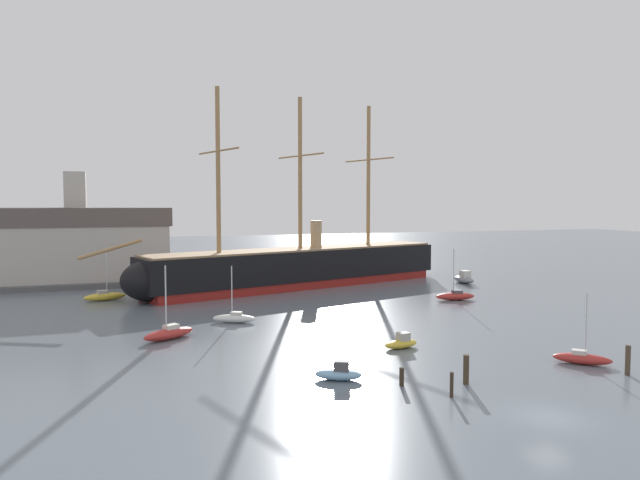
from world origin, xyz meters
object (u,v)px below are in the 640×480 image
at_px(mooring_piling_right_pair, 452,385).
at_px(sailboat_mid_left, 169,333).
at_px(mooring_piling_left_pair, 628,360).
at_px(motorboat_foreground_left, 339,373).
at_px(mooring_piling_nearest, 402,377).
at_px(sailboat_alongside_bow, 234,318).
at_px(dockside_warehouse_left, 17,247).
at_px(sailboat_foreground_right, 582,358).
at_px(sailboat_alongside_stern, 455,296).
at_px(motorboat_far_right, 464,279).
at_px(sailboat_far_left, 105,296).
at_px(motorboat_distant_centre, 293,278).
at_px(motorboat_near_centre, 401,343).
at_px(tall_ship, 300,266).
at_px(mooring_piling_midwater, 466,370).

bearing_deg(mooring_piling_right_pair, sailboat_mid_left, 125.37).
bearing_deg(mooring_piling_left_pair, motorboat_foreground_left, 164.08).
distance_m(motorboat_foreground_left, mooring_piling_nearest, 4.57).
xyz_separation_m(sailboat_mid_left, sailboat_alongside_bow, (7.25, 5.49, -0.08)).
distance_m(mooring_piling_left_pair, dockside_warehouse_left, 84.76).
height_order(motorboat_foreground_left, sailboat_foreground_right, sailboat_foreground_right).
distance_m(sailboat_alongside_stern, mooring_piling_nearest, 38.04).
distance_m(mooring_piling_nearest, mooring_piling_left_pair, 17.40).
distance_m(sailboat_alongside_stern, motorboat_far_right, 17.15).
distance_m(sailboat_far_left, mooring_piling_right_pair, 53.20).
distance_m(motorboat_far_right, motorboat_distant_centre, 27.46).
xyz_separation_m(motorboat_near_centre, mooring_piling_right_pair, (-2.83, -12.75, 0.35)).
xyz_separation_m(motorboat_near_centre, sailboat_mid_left, (-19.14, 10.23, 0.11)).
bearing_deg(tall_ship, motorboat_far_right, -10.32).
bearing_deg(mooring_piling_left_pair, sailboat_alongside_bow, 130.29).
relative_size(motorboat_far_right, mooring_piling_right_pair, 2.93).
xyz_separation_m(motorboat_far_right, mooring_piling_right_pair, (-31.58, -47.04, 0.12)).
bearing_deg(sailboat_alongside_bow, motorboat_foreground_left, -81.54).
relative_size(sailboat_far_left, mooring_piling_midwater, 3.34).
bearing_deg(sailboat_foreground_right, mooring_piling_right_pair, -166.14).
xyz_separation_m(mooring_piling_midwater, dockside_warehouse_left, (-38.09, 65.68, 4.98)).
bearing_deg(tall_ship, mooring_piling_right_pair, -96.13).
relative_size(sailboat_foreground_right, motorboat_far_right, 1.17).
bearing_deg(mooring_piling_nearest, dockside_warehouse_left, 117.53).
distance_m(sailboat_far_left, mooring_piling_nearest, 49.41).
relative_size(sailboat_alongside_bow, motorboat_far_right, 1.24).
relative_size(motorboat_far_right, dockside_warehouse_left, 0.10).
relative_size(tall_ship, motorboat_far_right, 11.85).
bearing_deg(mooring_piling_left_pair, dockside_warehouse_left, 126.82).
distance_m(sailboat_alongside_bow, motorboat_far_right, 44.68).
height_order(motorboat_foreground_left, mooring_piling_left_pair, mooring_piling_left_pair).
relative_size(sailboat_alongside_bow, dockside_warehouse_left, 0.12).
bearing_deg(mooring_piling_midwater, sailboat_foreground_right, 6.92).
xyz_separation_m(sailboat_alongside_bow, motorboat_far_right, (40.63, 18.57, 0.20)).
relative_size(sailboat_mid_left, sailboat_far_left, 1.00).
distance_m(sailboat_mid_left, motorboat_distant_centre, 40.92).
xyz_separation_m(sailboat_mid_left, mooring_piling_nearest, (14.30, -19.74, 0.05)).
relative_size(motorboat_distant_centre, mooring_piling_midwater, 2.11).
height_order(sailboat_foreground_right, mooring_piling_nearest, sailboat_foreground_right).
xyz_separation_m(mooring_piling_nearest, dockside_warehouse_left, (-33.62, 64.50, 5.39)).
bearing_deg(motorboat_distant_centre, mooring_piling_left_pair, -81.06).
relative_size(motorboat_near_centre, sailboat_alongside_bow, 0.56).
bearing_deg(tall_ship, sailboat_foreground_right, -79.97).
relative_size(sailboat_alongside_stern, mooring_piling_midwater, 3.25).
relative_size(sailboat_alongside_bow, motorboat_distant_centre, 1.38).
relative_size(tall_ship, sailboat_far_left, 8.29).
xyz_separation_m(motorboat_foreground_left, sailboat_far_left, (-16.80, 42.27, 0.08)).
height_order(motorboat_near_centre, mooring_piling_midwater, mooring_piling_midwater).
xyz_separation_m(mooring_piling_left_pair, mooring_piling_right_pair, (-15.08, -0.00, -0.29)).
height_order(sailboat_mid_left, mooring_piling_right_pair, sailboat_mid_left).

